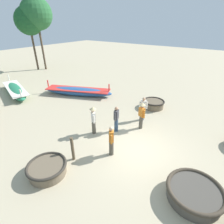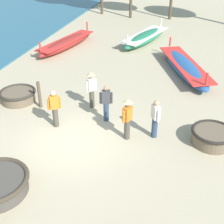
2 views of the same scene
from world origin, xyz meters
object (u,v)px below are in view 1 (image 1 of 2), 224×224
coracle_upturned (47,169)px  fisherman_by_coracle (143,108)px  mooring_post_inland (73,149)px  coracle_center (153,104)px  fisherman_crouching (93,119)px  fisherman_hauling (116,119)px  tree_left_mid (36,14)px  fisherman_standing_left (142,114)px  long_boat_ochre_hull (78,91)px  long_boat_white_hull (15,90)px  fisherman_with_hat (111,140)px  tree_tall_back (29,21)px  coracle_weathered (194,193)px

coracle_upturned → fisherman_by_coracle: fisherman_by_coracle is taller
coracle_upturned → mooring_post_inland: 1.31m
coracle_center → fisherman_crouching: bearing=164.3°
coracle_center → fisherman_hauling: bearing=173.0°
mooring_post_inland → tree_left_mid: (9.99, 15.68, 5.85)m
mooring_post_inland → tree_left_mid: 19.49m
coracle_upturned → fisherman_standing_left: fisherman_standing_left is taller
long_boat_ochre_hull → fisherman_crouching: size_ratio=3.57×
long_boat_white_hull → fisherman_with_hat: (-1.58, -11.46, 0.50)m
fisherman_by_coracle → tree_tall_back: tree_tall_back is taller
long_boat_ochre_hull → tree_tall_back: bearing=72.6°
coracle_upturned → fisherman_crouching: bearing=6.0°
fisherman_hauling → tree_tall_back: tree_tall_back is taller
coracle_weathered → tree_left_mid: size_ratio=0.24×
fisherman_by_coracle → tree_left_mid: (4.81, 16.64, 5.62)m
long_boat_ochre_hull → coracle_center: bearing=-77.4°
fisherman_by_coracle → fisherman_crouching: bearing=152.2°
fisherman_hauling → tree_left_mid: (6.88, 15.97, 5.62)m
fisherman_crouching → mooring_post_inland: bearing=-164.2°
mooring_post_inland → fisherman_by_coracle: bearing=-10.5°
fisherman_with_hat → fisherman_hauling: size_ratio=1.00×
fisherman_with_hat → tree_tall_back: tree_tall_back is taller
tree_tall_back → mooring_post_inland: bearing=-119.6°
fisherman_crouching → coracle_weathered: bearing=-101.4°
mooring_post_inland → tree_tall_back: tree_tall_back is taller
tree_tall_back → tree_left_mid: 1.21m
coracle_upturned → tree_tall_back: bearing=56.8°
coracle_weathered → fisherman_hauling: bearing=66.6°
fisherman_by_coracle → tree_tall_back: size_ratio=0.21×
long_boat_ochre_hull → tree_tall_back: size_ratio=0.81×
fisherman_standing_left → tree_tall_back: (5.05, 17.66, 4.78)m
long_boat_white_hull → mooring_post_inland: bearing=-105.7°
long_boat_ochre_hull → fisherman_crouching: (-3.68, -4.93, 0.62)m
long_boat_white_hull → fisherman_with_hat: size_ratio=3.50×
coracle_upturned → fisherman_standing_left: 5.72m
fisherman_hauling → tree_left_mid: size_ratio=0.19×
fisherman_by_coracle → long_boat_white_hull: bearing=101.6°
tree_left_mid → fisherman_with_hat: bearing=-117.2°
fisherman_with_hat → mooring_post_inland: 1.80m
coracle_weathered → fisherman_with_hat: (0.24, 3.82, 0.54)m
coracle_upturned → fisherman_by_coracle: size_ratio=1.06×
mooring_post_inland → tree_left_mid: bearing=57.5°
fisherman_crouching → fisherman_with_hat: size_ratio=1.06×
fisherman_crouching → fisherman_by_coracle: fisherman_crouching is taller
fisherman_standing_left → tree_left_mid: (5.78, 17.01, 5.50)m
fisherman_by_coracle → fisherman_hauling: bearing=162.3°
long_boat_ochre_hull → fisherman_standing_left: fisherman_standing_left is taller
coracle_weathered → fisherman_crouching: 5.82m
fisherman_standing_left → tree_left_mid: bearing=71.2°
coracle_center → coracle_upturned: bearing=172.9°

